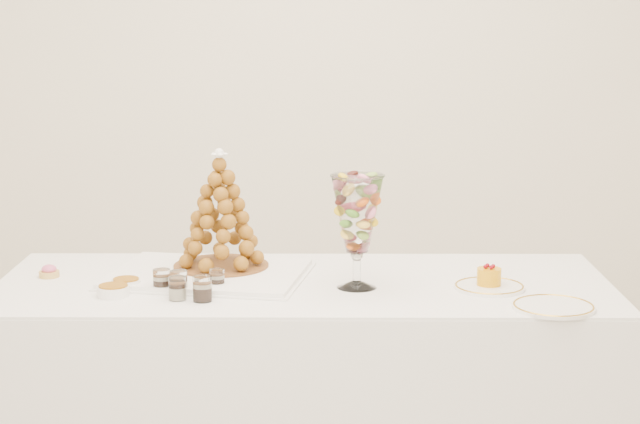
{
  "coord_description": "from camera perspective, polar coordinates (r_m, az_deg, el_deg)",
  "views": [
    {
      "loc": [
        0.12,
        -3.21,
        1.64
      ],
      "look_at": [
        0.07,
        0.22,
        0.97
      ],
      "focal_mm": 60.0,
      "sensor_mm": 36.0,
      "label": 1
    }
  ],
  "objects": [
    {
      "name": "verrine_e",
      "position": [
        3.25,
        -6.29,
        -4.09
      ],
      "size": [
        0.06,
        0.06,
        0.08
      ],
      "primitive_type": "cylinder",
      "rotation": [
        0.0,
        0.0,
        0.08
      ],
      "color": "white",
      "rests_on": "buffet_table"
    },
    {
      "name": "cake_plate",
      "position": [
        3.42,
        9.02,
        -3.98
      ],
      "size": [
        0.22,
        0.22,
        0.01
      ],
      "primitive_type": "cylinder",
      "color": "white",
      "rests_on": "buffet_table"
    },
    {
      "name": "spare_plate",
      "position": [
        3.23,
        12.34,
        -4.97
      ],
      "size": [
        0.24,
        0.24,
        0.01
      ],
      "primitive_type": "cylinder",
      "color": "white",
      "rests_on": "buffet_table"
    },
    {
      "name": "croquembouche",
      "position": [
        3.55,
        -5.35,
        0.12
      ],
      "size": [
        0.32,
        0.32,
        0.4
      ],
      "rotation": [
        0.0,
        0.0,
        0.16
      ],
      "color": "brown",
      "rests_on": "lace_tray"
    },
    {
      "name": "buffet_table",
      "position": [
        3.57,
        -0.87,
        -9.62
      ],
      "size": [
        1.99,
        0.81,
        0.76
      ],
      "rotation": [
        0.0,
        0.0,
        0.01
      ],
      "color": "white",
      "rests_on": "ground"
    },
    {
      "name": "verrine_d",
      "position": [
        3.27,
        -7.61,
        -4.06
      ],
      "size": [
        0.06,
        0.06,
        0.07
      ],
      "primitive_type": "cylinder",
      "rotation": [
        0.0,
        0.0,
        0.07
      ],
      "color": "white",
      "rests_on": "buffet_table"
    },
    {
      "name": "ramekin_back",
      "position": [
        3.43,
        -10.3,
        -3.79
      ],
      "size": [
        0.09,
        0.09,
        0.03
      ],
      "primitive_type": "cylinder",
      "color": "white",
      "rests_on": "buffet_table"
    },
    {
      "name": "verrine_c",
      "position": [
        3.38,
        -5.52,
        -3.59
      ],
      "size": [
        0.06,
        0.06,
        0.06
      ],
      "primitive_type": "cylinder",
      "rotation": [
        0.0,
        0.0,
        -0.34
      ],
      "color": "white",
      "rests_on": "buffet_table"
    },
    {
      "name": "verrine_b",
      "position": [
        3.34,
        -7.54,
        -3.73
      ],
      "size": [
        0.07,
        0.07,
        0.07
      ],
      "primitive_type": "cylinder",
      "rotation": [
        0.0,
        0.0,
        0.31
      ],
      "color": "white",
      "rests_on": "buffet_table"
    },
    {
      "name": "mousse_cake",
      "position": [
        3.42,
        9.0,
        -3.41
      ],
      "size": [
        0.08,
        0.08,
        0.07
      ],
      "color": "orange",
      "rests_on": "cake_plate"
    },
    {
      "name": "macaron_vase",
      "position": [
        3.34,
        2.0,
        -0.17
      ],
      "size": [
        0.16,
        0.16,
        0.36
      ],
      "color": "white",
      "rests_on": "buffet_table"
    },
    {
      "name": "ramekin_front",
      "position": [
        3.35,
        -10.96,
        -4.16
      ],
      "size": [
        0.1,
        0.1,
        0.03
      ],
      "primitive_type": "cylinder",
      "color": "white",
      "rests_on": "buffet_table"
    },
    {
      "name": "lace_tray",
      "position": [
        3.53,
        -6.0,
        -3.32
      ],
      "size": [
        0.68,
        0.55,
        0.02
      ],
      "primitive_type": "cube",
      "rotation": [
        0.0,
        0.0,
        -0.17
      ],
      "color": "white",
      "rests_on": "buffet_table"
    },
    {
      "name": "pink_tart",
      "position": [
        3.62,
        -14.25,
        -3.11
      ],
      "size": [
        0.07,
        0.07,
        0.04
      ],
      "color": "tan",
      "rests_on": "buffet_table"
    },
    {
      "name": "verrine_a",
      "position": [
        3.36,
        -8.44,
        -3.65
      ],
      "size": [
        0.06,
        0.06,
        0.07
      ],
      "primitive_type": "cylinder",
      "rotation": [
        0.0,
        0.0,
        -0.19
      ],
      "color": "white",
      "rests_on": "buffet_table"
    }
  ]
}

